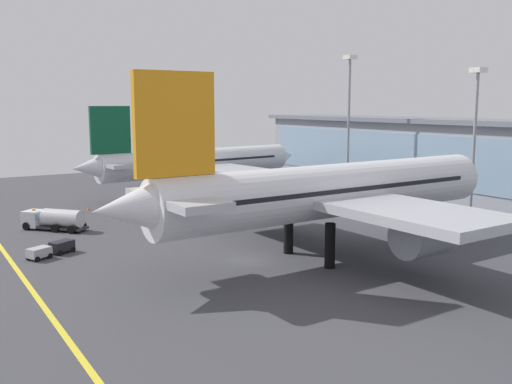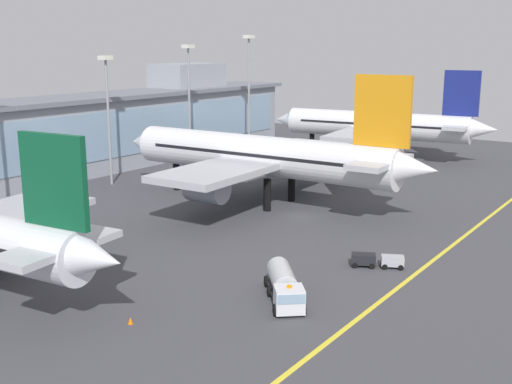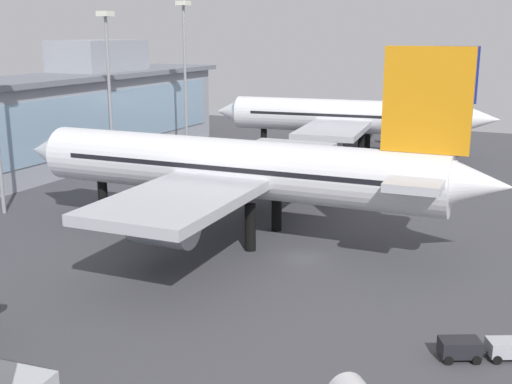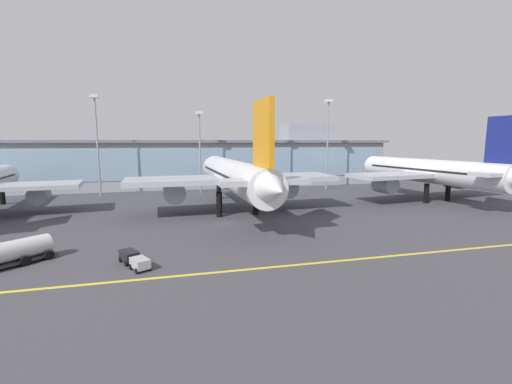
# 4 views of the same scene
# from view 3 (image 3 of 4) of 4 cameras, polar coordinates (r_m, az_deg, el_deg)

# --- Properties ---
(ground_plane) EXTENTS (180.00, 180.00, 0.00)m
(ground_plane) POSITION_cam_3_polar(r_m,az_deg,el_deg) (62.04, 4.17, -5.78)
(ground_plane) COLOR #424247
(airliner_near_right) EXTENTS (40.94, 53.30, 19.74)m
(airliner_near_right) POSITION_cam_3_polar(r_m,az_deg,el_deg) (66.25, -1.79, 2.04)
(airliner_near_right) COLOR black
(airliner_near_right) RESTS_ON ground
(airliner_far_right) EXTENTS (41.01, 48.27, 18.71)m
(airliner_far_right) POSITION_cam_3_polar(r_m,az_deg,el_deg) (110.76, 8.18, 6.57)
(airliner_far_right) COLOR black
(airliner_far_right) RESTS_ON ground
(baggage_tug_near) EXTENTS (3.95, 5.68, 1.40)m
(baggage_tug_near) POSITION_cam_3_polar(r_m,az_deg,el_deg) (46.00, 19.27, -12.88)
(baggage_tug_near) COLOR black
(baggage_tug_near) RESTS_ON ground
(apron_light_mast_east) EXTENTS (1.80, 1.80, 25.56)m
(apron_light_mast_east) POSITION_cam_3_polar(r_m,az_deg,el_deg) (105.29, -6.32, 11.53)
(apron_light_mast_east) COLOR gray
(apron_light_mast_east) RESTS_ON ground
(apron_light_mast_far_east) EXTENTS (1.80, 1.80, 23.63)m
(apron_light_mast_far_east) POSITION_cam_3_polar(r_m,az_deg,el_deg) (93.22, -12.92, 10.30)
(apron_light_mast_far_east) COLOR gray
(apron_light_mast_far_east) RESTS_ON ground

